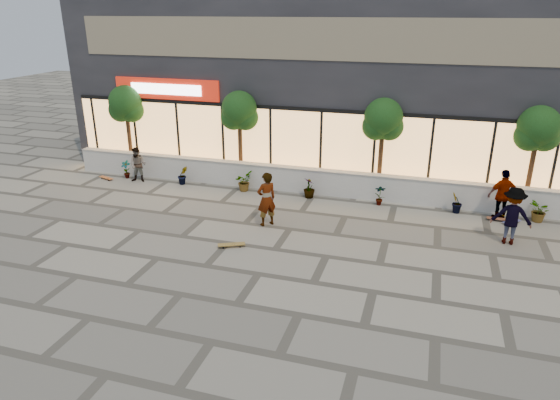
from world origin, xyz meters
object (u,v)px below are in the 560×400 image
(tree_east, at_px, (538,131))
(skateboard_right_far, at_px, (512,222))
(tree_mideast, at_px, (383,122))
(skater_right_far, at_px, (512,216))
(skateboard_left, at_px, (106,178))
(skater_center, at_px, (266,199))
(skateboard_center, at_px, (231,245))
(tree_midwest, at_px, (239,113))
(tree_west, at_px, (126,106))
(skateboard_right_near, at_px, (499,219))
(skater_right_near, at_px, (503,195))
(skater_left, at_px, (138,165))

(tree_east, bearing_deg, skateboard_right_far, -110.04)
(tree_mideast, distance_m, skater_right_far, 6.05)
(skateboard_left, bearing_deg, skater_center, 0.90)
(skateboard_center, relative_size, skateboard_left, 1.12)
(tree_midwest, bearing_deg, tree_mideast, 0.00)
(tree_midwest, distance_m, skater_center, 5.45)
(tree_mideast, height_order, skateboard_right_far, tree_mideast)
(tree_west, xyz_separation_m, skateboard_right_near, (15.97, -1.59, -2.90))
(tree_east, height_order, skateboard_right_far, tree_east)
(tree_west, height_order, skater_right_near, tree_west)
(tree_midwest, height_order, skateboard_center, tree_midwest)
(skater_center, distance_m, skateboard_left, 8.85)
(skater_right_near, bearing_deg, tree_midwest, -29.09)
(skater_right_far, relative_size, skateboard_left, 2.44)
(tree_west, relative_size, tree_midwest, 1.00)
(tree_west, relative_size, skateboard_center, 4.48)
(skateboard_center, xyz_separation_m, skateboard_right_near, (8.36, 4.73, -0.01))
(skater_center, bearing_deg, tree_mideast, -172.94)
(tree_mideast, height_order, skateboard_left, tree_mideast)
(tree_midwest, xyz_separation_m, skateboard_right_near, (10.47, -1.59, -2.90))
(skater_right_near, relative_size, skater_right_far, 0.98)
(skateboard_right_far, bearing_deg, skater_right_near, 104.12)
(skater_right_far, bearing_deg, skater_right_near, -82.81)
(skateboard_right_near, bearing_deg, tree_mideast, 161.55)
(tree_west, distance_m, skater_right_near, 16.19)
(skater_center, xyz_separation_m, skateboard_left, (-8.40, 2.63, -0.89))
(tree_midwest, xyz_separation_m, skater_right_far, (10.57, -3.41, -2.04))
(skateboard_right_near, bearing_deg, tree_west, 175.41)
(tree_west, relative_size, skater_center, 2.03)
(skateboard_left, bearing_deg, skater_left, 24.65)
(skateboard_center, bearing_deg, skateboard_left, 123.23)
(skater_left, bearing_deg, skater_right_far, -16.67)
(tree_west, xyz_separation_m, tree_east, (17.00, 0.00, 0.00))
(skater_center, xyz_separation_m, skater_right_far, (7.94, 0.91, -0.01))
(tree_mideast, bearing_deg, skateboard_right_near, -19.52)
(tree_midwest, height_order, skater_right_near, tree_midwest)
(tree_west, bearing_deg, skateboard_right_far, -5.87)
(tree_east, height_order, skater_right_far, tree_east)
(tree_mideast, height_order, skater_center, tree_mideast)
(tree_mideast, xyz_separation_m, skater_left, (-10.20, -1.51, -2.22))
(tree_east, bearing_deg, skater_center, -154.04)
(tree_mideast, xyz_separation_m, skateboard_right_far, (4.89, -1.68, -2.91))
(tree_west, bearing_deg, skateboard_center, -39.68)
(tree_west, bearing_deg, skateboard_left, -99.24)
(skateboard_right_near, bearing_deg, tree_midwest, 172.47)
(tree_west, relative_size, skater_right_near, 2.10)
(tree_mideast, height_order, skateboard_right_near, tree_mideast)
(tree_west, xyz_separation_m, skater_left, (1.30, -1.51, -2.22))
(tree_west, height_order, tree_east, same)
(tree_mideast, bearing_deg, skater_left, -171.57)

